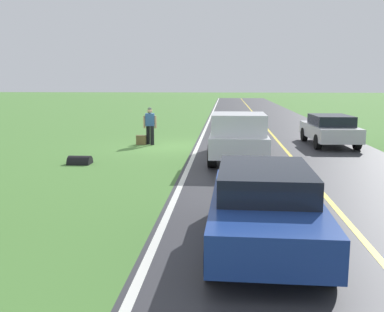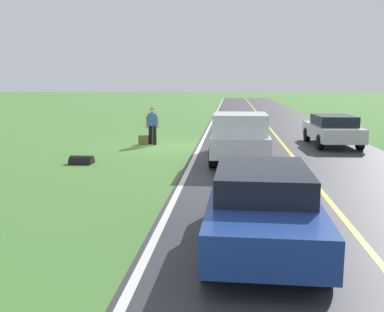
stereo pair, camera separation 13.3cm
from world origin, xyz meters
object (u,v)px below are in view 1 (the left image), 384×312
(pickup_truck_passing, at_px, (238,135))
(sedan_near_oncoming, at_px, (330,129))
(sedan_ahead_same_lane, at_px, (265,205))
(hitchhiker_walking, at_px, (150,124))
(suitcase_carried, at_px, (141,140))

(pickup_truck_passing, distance_m, sedan_near_oncoming, 6.15)
(sedan_ahead_same_lane, bearing_deg, sedan_near_oncoming, -107.40)
(pickup_truck_passing, bearing_deg, sedan_near_oncoming, -134.96)
(hitchhiker_walking, relative_size, pickup_truck_passing, 0.32)
(hitchhiker_walking, distance_m, suitcase_carried, 0.87)
(hitchhiker_walking, bearing_deg, pickup_truck_passing, 135.13)
(pickup_truck_passing, relative_size, sedan_ahead_same_lane, 1.22)
(pickup_truck_passing, xyz_separation_m, sedan_near_oncoming, (-4.34, -4.35, -0.21))
(hitchhiker_walking, height_order, sedan_ahead_same_lane, hitchhiker_walking)
(suitcase_carried, bearing_deg, sedan_ahead_same_lane, 17.65)
(suitcase_carried, height_order, sedan_ahead_same_lane, sedan_ahead_same_lane)
(sedan_ahead_same_lane, xyz_separation_m, sedan_near_oncoming, (-4.09, -13.04, 0.00))
(suitcase_carried, xyz_separation_m, sedan_near_oncoming, (-8.74, -0.48, 0.53))
(suitcase_carried, bearing_deg, hitchhiker_walking, 100.86)
(suitcase_carried, relative_size, pickup_truck_passing, 0.09)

